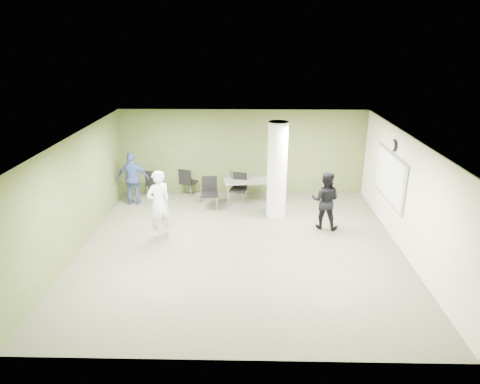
{
  "coord_description": "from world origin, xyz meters",
  "views": [
    {
      "loc": [
        0.2,
        -9.63,
        5.03
      ],
      "look_at": [
        -0.04,
        1.0,
        1.11
      ],
      "focal_mm": 32.0,
      "sensor_mm": 36.0,
      "label": 1
    }
  ],
  "objects_px": {
    "chair_back_left": "(154,181)",
    "man_black": "(325,200)",
    "man_blue": "(133,179)",
    "folding_table": "(249,181)",
    "woman_white": "(159,204)"
  },
  "relations": [
    {
      "from": "chair_back_left",
      "to": "man_black",
      "type": "relative_size",
      "value": 0.58
    },
    {
      "from": "man_blue",
      "to": "chair_back_left",
      "type": "bearing_deg",
      "value": -135.89
    },
    {
      "from": "woman_white",
      "to": "man_black",
      "type": "relative_size",
      "value": 1.12
    },
    {
      "from": "folding_table",
      "to": "man_blue",
      "type": "distance_m",
      "value": 3.6
    },
    {
      "from": "man_black",
      "to": "man_blue",
      "type": "height_order",
      "value": "man_blue"
    },
    {
      "from": "man_blue",
      "to": "man_black",
      "type": "bearing_deg",
      "value": 157.82
    },
    {
      "from": "woman_white",
      "to": "man_blue",
      "type": "distance_m",
      "value": 2.57
    },
    {
      "from": "folding_table",
      "to": "man_black",
      "type": "bearing_deg",
      "value": -50.01
    },
    {
      "from": "folding_table",
      "to": "chair_back_left",
      "type": "bearing_deg",
      "value": 165.72
    },
    {
      "from": "folding_table",
      "to": "chair_back_left",
      "type": "distance_m",
      "value": 3.12
    },
    {
      "from": "woman_white",
      "to": "chair_back_left",
      "type": "bearing_deg",
      "value": -114.02
    },
    {
      "from": "woman_white",
      "to": "man_blue",
      "type": "height_order",
      "value": "woman_white"
    },
    {
      "from": "folding_table",
      "to": "man_blue",
      "type": "xyz_separation_m",
      "value": [
        -3.59,
        -0.25,
        0.15
      ]
    },
    {
      "from": "woman_white",
      "to": "man_blue",
      "type": "relative_size",
      "value": 1.08
    },
    {
      "from": "folding_table",
      "to": "man_black",
      "type": "relative_size",
      "value": 1.02
    }
  ]
}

